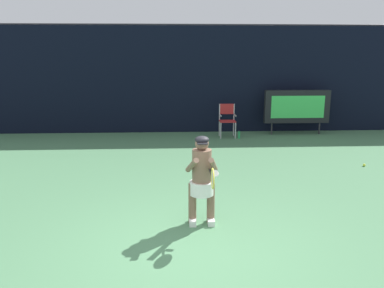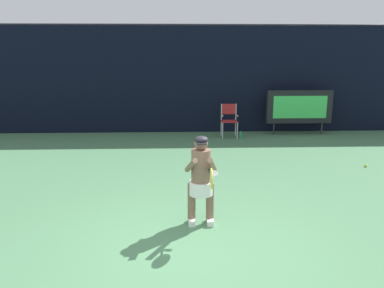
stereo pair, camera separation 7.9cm
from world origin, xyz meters
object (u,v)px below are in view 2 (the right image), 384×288
at_px(scoreboard, 299,107).
at_px(tennis_player, 201,177).
at_px(tennis_racket, 211,178).
at_px(water_bottle, 241,135).
at_px(umpire_chair, 229,118).
at_px(tennis_ball_loose, 366,166).

distance_m(scoreboard, tennis_player, 7.86).
bearing_deg(tennis_racket, water_bottle, 59.74).
bearing_deg(umpire_chair, scoreboard, 7.11).
relative_size(scoreboard, umpire_chair, 2.04).
relative_size(tennis_player, tennis_racket, 2.43).
bearing_deg(umpire_chair, water_bottle, -39.23).
distance_m(water_bottle, tennis_ball_loose, 4.16).
bearing_deg(water_bottle, tennis_ball_loose, -52.15).
relative_size(scoreboard, water_bottle, 8.30).
distance_m(scoreboard, tennis_racket, 8.28).
distance_m(tennis_player, tennis_racket, 0.57).
height_order(umpire_chair, tennis_ball_loose, umpire_chair).
bearing_deg(umpire_chair, tennis_player, -101.31).
relative_size(scoreboard, tennis_ball_loose, 32.35).
distance_m(tennis_player, tennis_ball_loose, 5.27).
bearing_deg(tennis_racket, tennis_ball_loose, 23.54).
xyz_separation_m(scoreboard, umpire_chair, (-2.40, -0.30, -0.33)).
height_order(water_bottle, tennis_racket, tennis_racket).
distance_m(umpire_chair, tennis_ball_loose, 4.65).
height_order(water_bottle, tennis_ball_loose, water_bottle).
bearing_deg(scoreboard, water_bottle, -163.91).
bearing_deg(scoreboard, tennis_player, -118.27).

